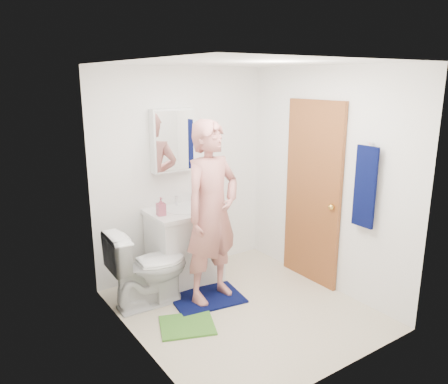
{
  "coord_description": "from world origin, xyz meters",
  "views": [
    {
      "loc": [
        -2.4,
        -3.18,
        2.27
      ],
      "look_at": [
        -0.06,
        0.25,
        1.18
      ],
      "focal_mm": 35.0,
      "sensor_mm": 36.0,
      "label": 1
    }
  ],
  "objects_px": {
    "vanity_cabinet": "(185,247)",
    "medicine_cabinet": "(172,140)",
    "toothbrush_cup": "(202,199)",
    "man": "(212,213)",
    "soap_dispenser": "(161,206)",
    "toilet": "(148,267)",
    "towel": "(365,187)"
  },
  "relations": [
    {
      "from": "toilet",
      "to": "soap_dispenser",
      "type": "bearing_deg",
      "value": -47.18
    },
    {
      "from": "toothbrush_cup",
      "to": "soap_dispenser",
      "type": "bearing_deg",
      "value": -166.31
    },
    {
      "from": "toothbrush_cup",
      "to": "man",
      "type": "distance_m",
      "value": 0.71
    },
    {
      "from": "soap_dispenser",
      "to": "toothbrush_cup",
      "type": "distance_m",
      "value": 0.62
    },
    {
      "from": "medicine_cabinet",
      "to": "toothbrush_cup",
      "type": "xyz_separation_m",
      "value": [
        0.3,
        -0.12,
        -0.7
      ]
    },
    {
      "from": "towel",
      "to": "toothbrush_cup",
      "type": "height_order",
      "value": "towel"
    },
    {
      "from": "soap_dispenser",
      "to": "man",
      "type": "distance_m",
      "value": 0.6
    },
    {
      "from": "toilet",
      "to": "man",
      "type": "bearing_deg",
      "value": -111.76
    },
    {
      "from": "vanity_cabinet",
      "to": "medicine_cabinet",
      "type": "bearing_deg",
      "value": 90.0
    },
    {
      "from": "vanity_cabinet",
      "to": "medicine_cabinet",
      "type": "distance_m",
      "value": 1.22
    },
    {
      "from": "vanity_cabinet",
      "to": "toothbrush_cup",
      "type": "distance_m",
      "value": 0.6
    },
    {
      "from": "toilet",
      "to": "toothbrush_cup",
      "type": "distance_m",
      "value": 1.08
    },
    {
      "from": "toilet",
      "to": "toothbrush_cup",
      "type": "xyz_separation_m",
      "value": [
        0.88,
        0.38,
        0.49
      ]
    },
    {
      "from": "medicine_cabinet",
      "to": "toilet",
      "type": "distance_m",
      "value": 1.42
    },
    {
      "from": "towel",
      "to": "man",
      "type": "height_order",
      "value": "man"
    },
    {
      "from": "toilet",
      "to": "soap_dispenser",
      "type": "xyz_separation_m",
      "value": [
        0.28,
        0.24,
        0.54
      ]
    },
    {
      "from": "medicine_cabinet",
      "to": "man",
      "type": "distance_m",
      "value": 1.01
    },
    {
      "from": "vanity_cabinet",
      "to": "medicine_cabinet",
      "type": "relative_size",
      "value": 1.14
    },
    {
      "from": "soap_dispenser",
      "to": "man",
      "type": "height_order",
      "value": "man"
    },
    {
      "from": "toothbrush_cup",
      "to": "vanity_cabinet",
      "type": "bearing_deg",
      "value": -160.74
    },
    {
      "from": "vanity_cabinet",
      "to": "toothbrush_cup",
      "type": "xyz_separation_m",
      "value": [
        0.3,
        0.1,
        0.5
      ]
    },
    {
      "from": "soap_dispenser",
      "to": "towel",
      "type": "bearing_deg",
      "value": -44.29
    },
    {
      "from": "towel",
      "to": "toothbrush_cup",
      "type": "xyz_separation_m",
      "value": [
        -0.88,
        1.59,
        -0.35
      ]
    },
    {
      "from": "soap_dispenser",
      "to": "toothbrush_cup",
      "type": "height_order",
      "value": "soap_dispenser"
    },
    {
      "from": "towel",
      "to": "soap_dispenser",
      "type": "bearing_deg",
      "value": 135.71
    },
    {
      "from": "toilet",
      "to": "man",
      "type": "height_order",
      "value": "man"
    },
    {
      "from": "vanity_cabinet",
      "to": "toothbrush_cup",
      "type": "relative_size",
      "value": 5.83
    },
    {
      "from": "vanity_cabinet",
      "to": "toilet",
      "type": "relative_size",
      "value": 0.98
    },
    {
      "from": "medicine_cabinet",
      "to": "soap_dispenser",
      "type": "bearing_deg",
      "value": -138.4
    },
    {
      "from": "towel",
      "to": "soap_dispenser",
      "type": "height_order",
      "value": "towel"
    },
    {
      "from": "soap_dispenser",
      "to": "toilet",
      "type": "bearing_deg",
      "value": -139.88
    },
    {
      "from": "medicine_cabinet",
      "to": "soap_dispenser",
      "type": "relative_size",
      "value": 3.57
    }
  ]
}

